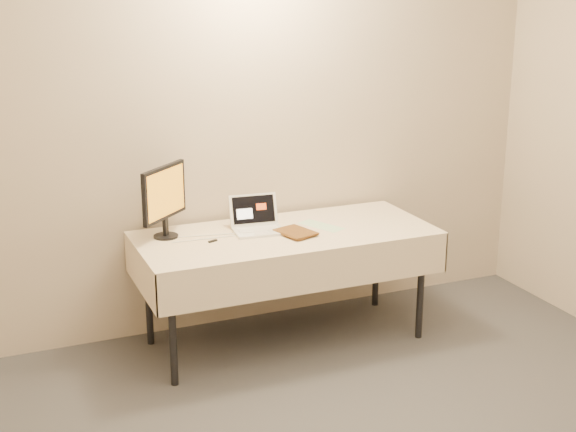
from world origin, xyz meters
name	(u,v)px	position (x,y,z in m)	size (l,w,h in m)	color
back_wall	(259,123)	(0.00, 2.50, 1.35)	(4.00, 0.10, 2.70)	#C3B19C
table	(286,242)	(0.00, 2.05, 0.68)	(1.86, 0.81, 0.74)	black
laptop	(257,222)	(-0.15, 2.16, 0.79)	(0.33, 0.31, 0.21)	white
monitor	(164,196)	(-0.71, 2.24, 1.00)	(0.34, 0.31, 0.45)	black
book	(284,218)	(-0.05, 1.95, 0.86)	(0.18, 0.02, 0.24)	#955A1B
alarm_clock	(248,217)	(-0.13, 2.36, 0.77)	(0.14, 0.07, 0.06)	black
clicker	(300,235)	(0.05, 1.93, 0.75)	(0.04, 0.09, 0.02)	#B4B4B6
paper_form	(321,226)	(0.26, 2.08, 0.74)	(0.12, 0.31, 0.00)	#BFECBC
usb_dongle	(213,241)	(-0.48, 2.04, 0.74)	(0.06, 0.02, 0.01)	black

